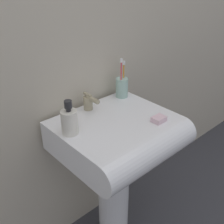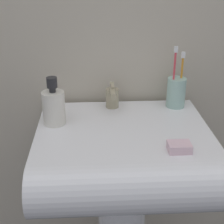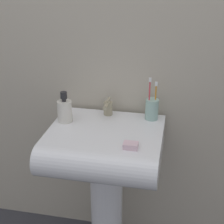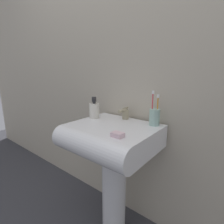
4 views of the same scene
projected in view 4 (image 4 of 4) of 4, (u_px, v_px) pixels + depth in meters
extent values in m
cube|color=#B7AD99|center=(137.00, 58.00, 1.19)|extent=(5.00, 0.05, 2.40)
cylinder|color=white|center=(114.00, 189.00, 1.20)|extent=(0.16, 0.16, 0.64)
cube|color=white|center=(114.00, 136.00, 1.11)|extent=(0.53, 0.41, 0.14)
cylinder|color=white|center=(91.00, 146.00, 0.95)|extent=(0.53, 0.14, 0.14)
cylinder|color=tan|center=(126.00, 114.00, 1.22)|extent=(0.04, 0.04, 0.07)
cylinder|color=tan|center=(122.00, 111.00, 1.18)|extent=(0.02, 0.08, 0.02)
cube|color=tan|center=(126.00, 108.00, 1.21)|extent=(0.01, 0.06, 0.01)
cylinder|color=#99BFB2|center=(154.00, 117.00, 1.08)|extent=(0.06, 0.06, 0.10)
cylinder|color=#D83F4C|center=(152.00, 109.00, 1.07)|extent=(0.01, 0.01, 0.18)
cube|color=white|center=(153.00, 92.00, 1.04)|extent=(0.01, 0.01, 0.02)
cylinder|color=orange|center=(157.00, 111.00, 1.06)|extent=(0.01, 0.01, 0.16)
cube|color=white|center=(158.00, 96.00, 1.04)|extent=(0.01, 0.01, 0.02)
cylinder|color=silver|center=(94.00, 111.00, 1.24)|extent=(0.07, 0.07, 0.11)
cylinder|color=#262628|center=(94.00, 102.00, 1.23)|extent=(0.02, 0.02, 0.01)
cylinder|color=#262628|center=(94.00, 99.00, 1.22)|extent=(0.03, 0.03, 0.03)
cube|color=silver|center=(118.00, 135.00, 0.89)|extent=(0.06, 0.05, 0.02)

